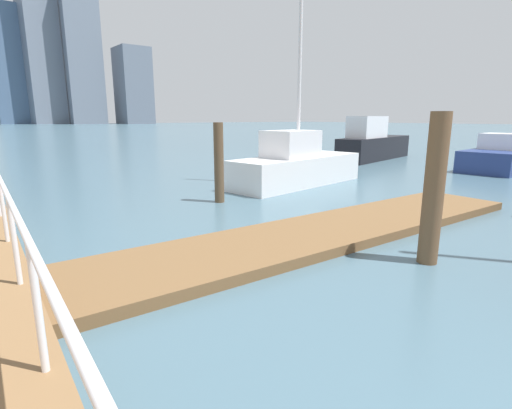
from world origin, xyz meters
TOP-DOWN VIEW (x-y plane):
  - ground_plane at (0.00, 20.00)m, footprint 300.00×300.00m
  - floating_dock at (2.01, 7.58)m, footprint 11.01×2.00m
  - dock_piling_1 at (2.03, 11.62)m, footprint 0.27×0.27m
  - dock_piling_2 at (2.44, 5.58)m, footprint 0.32×0.32m
  - moored_boat_0 at (14.78, 16.44)m, footprint 6.74×3.04m
  - moored_boat_1 at (5.70, 12.57)m, footprint 5.68×2.65m
  - moored_boat_3 at (15.43, 10.11)m, footprint 4.31×2.58m
  - skyline_tower_2 at (9.31, 168.85)m, footprint 9.96×7.54m
  - skyline_tower_3 at (19.38, 164.40)m, footprint 11.96×13.40m
  - skyline_tower_4 at (31.29, 155.76)m, footprint 11.90×10.42m
  - skyline_tower_5 at (47.13, 151.59)m, footprint 11.34×12.72m

SIDE VIEW (x-z plane):
  - ground_plane at x=0.00m, z-range 0.00..0.00m
  - floating_dock at x=2.01m, z-range 0.00..0.18m
  - moored_boat_3 at x=15.43m, z-range -0.21..1.43m
  - moored_boat_1 at x=5.70m, z-range -3.76..5.20m
  - moored_boat_0 at x=14.78m, z-range -0.29..2.10m
  - dock_piling_1 at x=2.03m, z-range 0.00..2.20m
  - dock_piling_2 at x=2.44m, z-range 0.00..2.42m
  - skyline_tower_5 at x=47.13m, z-range 0.00..27.21m
  - skyline_tower_2 at x=9.31m, z-range 0.00..40.24m
  - skyline_tower_4 at x=31.29m, z-range 0.00..51.22m
  - skyline_tower_3 at x=19.38m, z-range 0.00..65.41m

